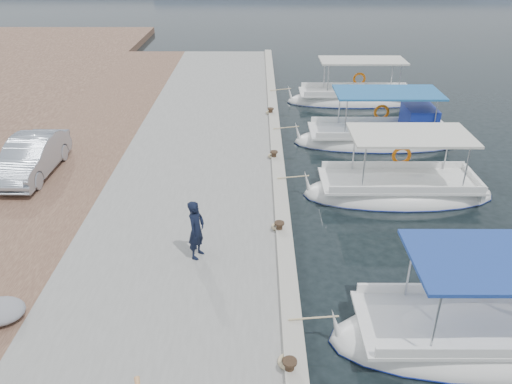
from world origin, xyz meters
TOP-DOWN VIEW (x-y plane):
  - ground at (0.00, 0.00)m, footprint 400.00×400.00m
  - concrete_quay at (-3.00, 5.00)m, footprint 6.00×40.00m
  - quay_curb at (-0.22, 5.00)m, footprint 0.44×40.00m
  - cobblestone_strip at (-8.00, 5.00)m, footprint 4.00×40.00m
  - fishing_caique_b at (3.92, -2.19)m, footprint 6.66×2.45m
  - fishing_caique_c at (3.79, 4.63)m, footprint 6.40×2.37m
  - fishing_caique_d at (4.24, 9.33)m, footprint 7.08×2.35m
  - fishing_caique_e at (4.16, 14.93)m, footprint 7.14×2.09m
  - mooring_bollards at (-0.35, 1.50)m, footprint 0.28×20.28m
  - fisherman at (-2.50, 0.36)m, footprint 0.56×0.68m
  - parked_car at (-8.66, 5.24)m, footprint 1.43×3.96m

SIDE VIEW (x-z plane):
  - ground at x=0.00m, z-range 0.00..0.00m
  - fishing_caique_b at x=3.92m, z-range -1.29..1.54m
  - fishing_caique_c at x=3.79m, z-range -1.29..1.54m
  - fishing_caique_e at x=4.16m, z-range -1.29..1.54m
  - fishing_caique_d at x=4.24m, z-range -1.22..1.61m
  - concrete_quay at x=-3.00m, z-range 0.00..0.50m
  - cobblestone_strip at x=-8.00m, z-range 0.00..0.50m
  - quay_curb at x=-0.22m, z-range 0.50..0.62m
  - mooring_bollards at x=-0.35m, z-range 0.53..0.86m
  - parked_car at x=-8.66m, z-range 0.50..1.80m
  - fisherman at x=-2.50m, z-range 0.50..2.09m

